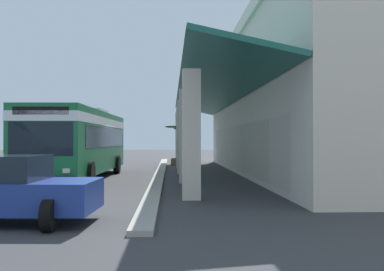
# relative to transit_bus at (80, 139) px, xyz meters

# --- Properties ---
(ground) EXTENTS (120.00, 120.00, 0.00)m
(ground) POSITION_rel_transit_bus_xyz_m (-0.93, 8.22, -1.85)
(ground) COLOR #38383A
(curb_strip) EXTENTS (30.92, 0.50, 0.12)m
(curb_strip) POSITION_rel_transit_bus_xyz_m (-2.80, 3.71, -1.79)
(curb_strip) COLOR #9E998E
(curb_strip) RESTS_ON ground
(plaza_building) EXTENTS (26.07, 14.51, 7.79)m
(plaza_building) POSITION_rel_transit_bus_xyz_m (-2.80, 13.34, 2.04)
(plaza_building) COLOR beige
(plaza_building) RESTS_ON ground
(transit_bus) EXTENTS (11.29, 3.08, 3.34)m
(transit_bus) POSITION_rel_transit_bus_xyz_m (0.00, 0.00, 0.00)
(transit_bus) COLOR #196638
(transit_bus) RESTS_ON ground
(parked_sedan_charcoal) EXTENTS (4.52, 2.23, 1.47)m
(parked_sedan_charcoal) POSITION_rel_transit_bus_xyz_m (-9.92, -5.04, -1.10)
(parked_sedan_charcoal) COLOR #232328
(parked_sedan_charcoal) RESTS_ON ground
(potted_palm) EXTENTS (1.94, 1.94, 2.87)m
(potted_palm) POSITION_rel_transit_bus_xyz_m (-10.53, 4.75, -1.15)
(potted_palm) COLOR brown
(potted_palm) RESTS_ON ground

